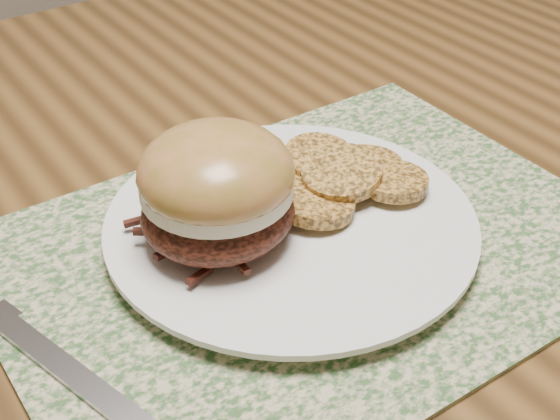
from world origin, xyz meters
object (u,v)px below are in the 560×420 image
object	(u,v)px
dinner_plate	(291,227)
pork_sandwich	(217,189)
dining_table	(98,315)
fork	(45,353)

from	to	relation	value
dinner_plate	pork_sandwich	xyz separation A→B (m)	(-0.06, 0.01, 0.05)
dinner_plate	pork_sandwich	world-z (taller)	pork_sandwich
pork_sandwich	dining_table	bearing A→B (deg)	108.73
fork	pork_sandwich	bearing A→B (deg)	-6.24
dining_table	pork_sandwich	size ratio (longest dim) A/B	10.28
dining_table	pork_sandwich	xyz separation A→B (m)	(0.07, -0.08, 0.14)
pork_sandwich	fork	xyz separation A→B (m)	(-0.14, -0.02, -0.06)
dinner_plate	fork	size ratio (longest dim) A/B	1.35
pork_sandwich	fork	bearing A→B (deg)	165.30
dinner_plate	fork	distance (m)	0.20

